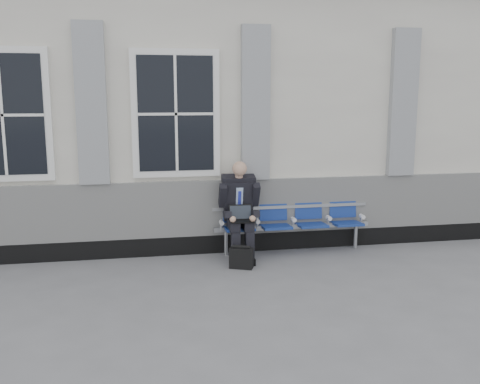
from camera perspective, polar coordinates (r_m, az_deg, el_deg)
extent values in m
plane|color=slate|center=(7.33, -8.50, -10.05)|extent=(70.00, 70.00, 0.00)
cube|color=silver|center=(10.39, -9.53, 7.78)|extent=(14.00, 4.00, 4.20)
cube|color=black|center=(8.69, -8.89, -5.76)|extent=(14.00, 0.10, 0.30)
cube|color=silver|center=(8.53, -9.00, -1.91)|extent=(14.00, 0.08, 0.90)
cube|color=gray|center=(8.35, -15.58, 9.00)|extent=(0.45, 0.14, 2.40)
cube|color=gray|center=(8.51, 1.66, 9.39)|extent=(0.45, 0.14, 2.40)
cube|color=gray|center=(9.36, 17.00, 9.04)|extent=(0.45, 0.14, 2.40)
cube|color=white|center=(8.57, -23.94, 7.52)|extent=(1.35, 0.10, 1.95)
cube|color=black|center=(8.52, -24.02, 7.50)|extent=(1.15, 0.02, 1.75)
cube|color=white|center=(8.36, -6.87, 8.28)|extent=(1.35, 0.10, 1.95)
cube|color=black|center=(8.31, -6.85, 8.27)|extent=(1.15, 0.02, 1.75)
cube|color=#9EA0A3|center=(8.78, 5.63, -3.69)|extent=(2.60, 0.07, 0.07)
cube|color=#9EA0A3|center=(8.82, 5.45, -1.55)|extent=(2.60, 0.05, 0.05)
cylinder|color=#9EA0A3|center=(8.60, -1.49, -5.48)|extent=(0.06, 0.06, 0.39)
cylinder|color=#9EA0A3|center=(9.19, 12.23, -4.68)|extent=(0.06, 0.06, 0.39)
cube|color=navy|center=(8.49, -0.08, -3.91)|extent=(0.46, 0.42, 0.07)
cube|color=navy|center=(8.64, -0.33, -1.89)|extent=(0.46, 0.10, 0.40)
cube|color=navy|center=(8.62, 3.86, -3.72)|extent=(0.46, 0.42, 0.07)
cube|color=navy|center=(8.76, 3.54, -1.74)|extent=(0.46, 0.10, 0.40)
cube|color=navy|center=(8.78, 7.66, -3.52)|extent=(0.46, 0.42, 0.07)
cube|color=navy|center=(8.92, 7.28, -1.58)|extent=(0.46, 0.10, 0.40)
cube|color=navy|center=(8.99, 11.30, -3.31)|extent=(0.46, 0.42, 0.07)
cube|color=navy|center=(9.12, 10.88, -1.42)|extent=(0.46, 0.10, 0.40)
cylinder|color=white|center=(8.45, -1.99, -3.28)|extent=(0.07, 0.12, 0.07)
cylinder|color=white|center=(8.56, 1.86, -3.12)|extent=(0.07, 0.12, 0.07)
cylinder|color=white|center=(8.70, 5.73, -2.93)|extent=(0.07, 0.12, 0.07)
cylinder|color=white|center=(8.88, 9.46, -2.75)|extent=(0.07, 0.12, 0.07)
cylinder|color=white|center=(9.10, 12.90, -2.56)|extent=(0.07, 0.12, 0.07)
cube|color=black|center=(8.19, -0.40, -7.37)|extent=(0.13, 0.29, 0.10)
cube|color=black|center=(8.22, 1.11, -7.30)|extent=(0.13, 0.29, 0.10)
cube|color=black|center=(8.19, -0.47, -5.93)|extent=(0.13, 0.14, 0.47)
cube|color=black|center=(8.23, 1.04, -5.86)|extent=(0.13, 0.14, 0.47)
cube|color=black|center=(8.34, -0.71, -3.49)|extent=(0.17, 0.49, 0.15)
cube|color=black|center=(8.38, 0.76, -3.43)|extent=(0.17, 0.49, 0.15)
cube|color=black|center=(8.49, -0.20, -0.77)|extent=(0.47, 0.38, 0.69)
cube|color=#AFC6E6|center=(8.36, -0.06, -0.79)|extent=(0.11, 0.10, 0.39)
cube|color=#2530AE|center=(8.36, -0.05, -0.95)|extent=(0.05, 0.08, 0.32)
cube|color=black|center=(8.40, -0.17, 1.37)|extent=(0.53, 0.27, 0.16)
cylinder|color=tan|center=(8.34, -0.11, 1.83)|extent=(0.12, 0.12, 0.11)
sphere|color=tan|center=(8.26, -0.04, 2.51)|extent=(0.23, 0.23, 0.23)
cube|color=black|center=(8.33, -1.86, -0.38)|extent=(0.12, 0.31, 0.40)
cube|color=black|center=(8.41, 1.67, -0.27)|extent=(0.12, 0.31, 0.40)
cube|color=black|center=(8.20, -1.38, -2.41)|extent=(0.11, 0.34, 0.15)
cube|color=black|center=(8.27, 1.61, -2.31)|extent=(0.11, 0.34, 0.15)
sphere|color=tan|center=(8.08, -0.78, -2.93)|extent=(0.10, 0.10, 0.10)
sphere|color=tan|center=(8.12, 1.35, -2.85)|extent=(0.10, 0.10, 0.10)
cube|color=black|center=(8.19, 0.19, -3.12)|extent=(0.37, 0.26, 0.02)
cube|color=black|center=(8.29, 0.06, -2.16)|extent=(0.36, 0.11, 0.23)
cube|color=black|center=(8.28, 0.06, -2.17)|extent=(0.33, 0.08, 0.20)
cube|color=black|center=(7.97, 0.13, -7.08)|extent=(0.37, 0.27, 0.31)
cylinder|color=black|center=(7.92, 0.13, -5.89)|extent=(0.27, 0.16, 0.05)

